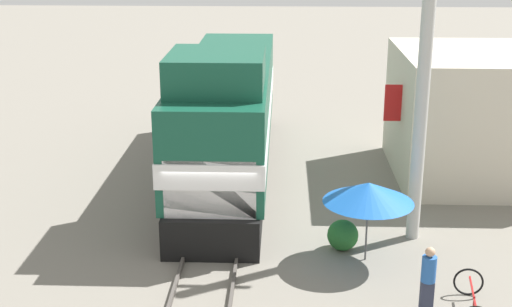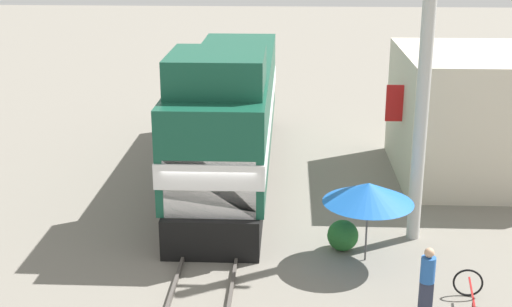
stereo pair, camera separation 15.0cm
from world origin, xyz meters
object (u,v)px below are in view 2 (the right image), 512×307
object	(u,v)px
utility_pole	(424,85)
locomotive	(229,119)
person_bystander	(427,278)
vendor_umbrella	(368,193)
billboard_sign	(422,109)
bicycle	(471,301)

from	to	relation	value
utility_pole	locomotive	bearing A→B (deg)	140.48
person_bystander	vendor_umbrella	bearing A→B (deg)	112.83
vendor_umbrella	billboard_sign	size ratio (longest dim) A/B	0.70
billboard_sign	person_bystander	xyz separation A→B (m)	(-1.29, -8.91, -1.74)
locomotive	vendor_umbrella	world-z (taller)	locomotive
billboard_sign	person_bystander	bearing A→B (deg)	-98.22
locomotive	person_bystander	xyz separation A→B (m)	(5.30, -8.89, -1.32)
locomotive	bicycle	bearing A→B (deg)	-54.79
locomotive	person_bystander	distance (m)	10.43
bicycle	person_bystander	bearing A→B (deg)	-175.87
vendor_umbrella	person_bystander	distance (m)	3.08
utility_pole	vendor_umbrella	bearing A→B (deg)	-134.83
locomotive	utility_pole	world-z (taller)	utility_pole
billboard_sign	bicycle	bearing A→B (deg)	-91.65
vendor_umbrella	locomotive	bearing A→B (deg)	123.88
billboard_sign	bicycle	world-z (taller)	billboard_sign
locomotive	billboard_sign	xyz separation A→B (m)	(6.59, 0.02, 0.41)
billboard_sign	person_bystander	world-z (taller)	billboard_sign
locomotive	vendor_umbrella	bearing A→B (deg)	-56.12
utility_pole	vendor_umbrella	size ratio (longest dim) A/B	3.67
locomotive	utility_pole	distance (m)	7.72
utility_pole	person_bystander	bearing A→B (deg)	-95.38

